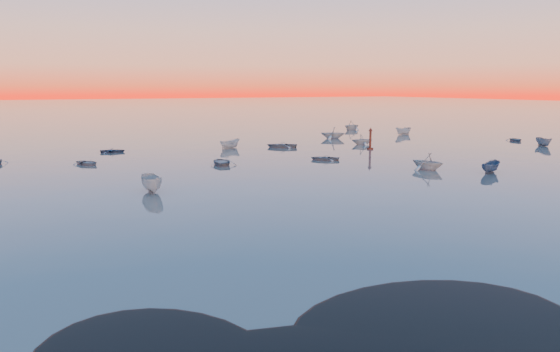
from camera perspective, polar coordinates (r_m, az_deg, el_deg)
ground at (r=118.04m, az=-16.89°, el=4.63°), size 600.00×600.00×0.00m
mud_lobes at (r=26.70m, az=25.73°, el=-10.86°), size 140.00×6.00×0.07m
moored_fleet at (r=72.41m, az=-10.34°, el=2.18°), size 124.00×58.00×1.20m
boat_near_center at (r=60.51m, az=21.09°, el=0.32°), size 2.77×3.80×1.21m
boat_near_right at (r=60.72m, az=15.14°, el=0.65°), size 4.26×2.69×1.38m
channel_marker at (r=78.79m, az=9.42°, el=3.69°), size 0.90×0.90×3.19m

